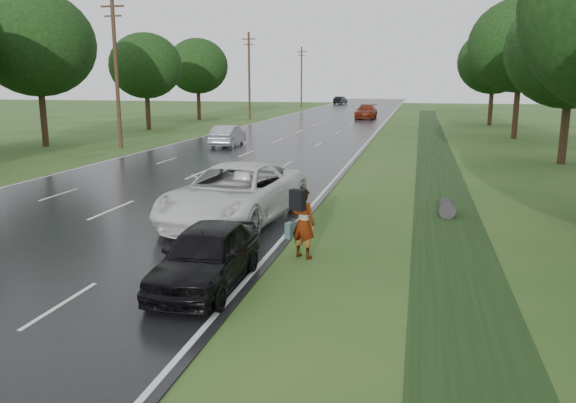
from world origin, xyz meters
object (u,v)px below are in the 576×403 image
(white_pickup, at_px, (235,194))
(dark_sedan, at_px, (206,255))
(silver_sedan, at_px, (228,136))
(pedestrian, at_px, (302,222))

(white_pickup, height_order, dark_sedan, white_pickup)
(white_pickup, distance_m, silver_sedan, 21.59)
(white_pickup, relative_size, silver_sedan, 1.51)
(pedestrian, height_order, dark_sedan, pedestrian)
(pedestrian, relative_size, silver_sedan, 0.42)
(pedestrian, height_order, white_pickup, white_pickup)
(pedestrian, bearing_deg, silver_sedan, -44.27)
(silver_sedan, bearing_deg, dark_sedan, 105.40)
(white_pickup, bearing_deg, pedestrian, -40.86)
(white_pickup, relative_size, dark_sedan, 1.62)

